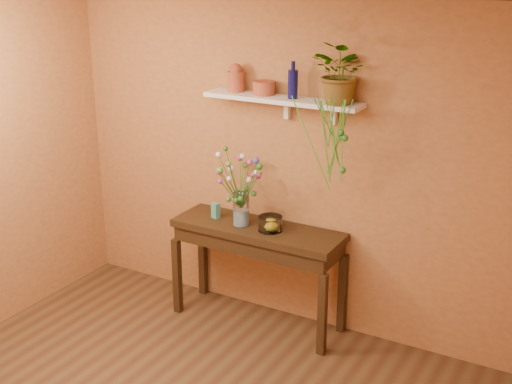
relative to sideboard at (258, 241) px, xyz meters
name	(u,v)px	position (x,y,z in m)	size (l,w,h in m)	color
room	(124,252)	(0.10, -1.75, 0.60)	(4.04, 4.04, 2.70)	#52381E
sideboard	(258,241)	(0.00, 0.00, 0.00)	(1.44, 0.46, 0.87)	#311F11
wall_shelf	(283,100)	(0.16, 0.13, 1.17)	(1.30, 0.24, 0.19)	white
terracotta_jug	(236,78)	(-0.28, 0.15, 1.30)	(0.17, 0.17, 0.23)	#B74E33
terracotta_pot	(264,88)	(-0.03, 0.15, 1.24)	(0.17, 0.17, 0.11)	#B74E33
blue_bottle	(293,83)	(0.24, 0.12, 1.31)	(0.08, 0.08, 0.29)	#0D0D45
spider_plant	(342,73)	(0.64, 0.11, 1.42)	(0.42, 0.36, 0.46)	#306923
plant_fronds	(337,140)	(0.70, -0.06, 0.96)	(0.45, 0.33, 0.74)	#306923
glass_vase	(241,211)	(-0.14, -0.03, 0.24)	(0.13, 0.13, 0.28)	white
bouquet	(241,175)	(-0.14, -0.04, 0.56)	(0.48, 0.49, 0.50)	#386B28
glass_bowl	(270,224)	(0.13, -0.02, 0.18)	(0.20, 0.20, 0.12)	white
lemon	(271,226)	(0.14, -0.03, 0.17)	(0.08, 0.08, 0.08)	yellow
carton	(216,211)	(-0.41, 0.00, 0.19)	(0.07, 0.05, 0.13)	teal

